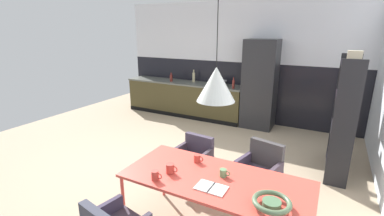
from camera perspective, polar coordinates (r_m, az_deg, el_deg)
ground_plane at (r=4.39m, az=-5.79°, el=-13.76°), size 8.52×8.52×0.00m
back_wall_splashback_dark at (r=6.86m, az=9.11°, el=3.72°), size 6.05×0.12×1.44m
back_wall_panel_upper at (r=6.70m, az=9.68°, el=15.81°), size 6.05×0.12×1.44m
kitchen_counter at (r=7.12m, az=-1.66°, el=2.07°), size 3.24×0.63×0.89m
refrigerator_column at (r=6.27m, az=14.26°, el=4.88°), size 0.71×0.60×2.01m
dining_table at (r=2.87m, az=5.00°, el=-15.36°), size 1.92×0.86×0.73m
armchair_facing_counter at (r=3.94m, az=0.55°, el=-9.69°), size 0.53×0.51×0.71m
armchair_head_of_table at (r=3.65m, az=14.59°, el=-11.61°), size 0.58×0.57×0.80m
fruit_bowl at (r=2.51m, az=16.65°, el=-18.78°), size 0.34×0.34×0.08m
open_book at (r=2.69m, az=4.11°, el=-16.62°), size 0.30×0.19×0.02m
mug_short_terracotta at (r=2.91m, az=-4.63°, el=-12.73°), size 0.14×0.09×0.10m
mug_white_ceramic at (r=2.87m, az=6.72°, el=-13.57°), size 0.12×0.08×0.08m
mug_glass_clear at (r=2.81m, az=-7.82°, el=-14.06°), size 0.12×0.08×0.10m
mug_tall_blue at (r=3.12m, az=1.15°, el=-10.72°), size 0.12×0.07×0.09m
cooking_pot at (r=6.57m, az=6.24°, el=5.33°), size 0.28×0.28×0.16m
bottle_wine_green at (r=6.27m, az=8.81°, el=5.07°), size 0.06×0.06×0.26m
bottle_vinegar_dark at (r=7.00m, az=0.36°, el=6.64°), size 0.07×0.07×0.32m
bottle_oil_tall at (r=7.09m, az=-4.47°, el=6.43°), size 0.07×0.07×0.23m
open_shelf_unit at (r=4.64m, az=29.73°, el=-1.04°), size 0.30×1.01×1.92m
pendant_lamp_over_table_near at (r=2.45m, az=5.17°, el=5.10°), size 0.36×0.36×1.27m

